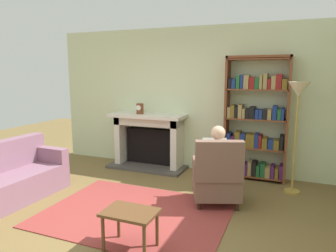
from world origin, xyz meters
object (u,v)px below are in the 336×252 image
armchair_reading (217,176)px  bookshelf (256,122)px  seated_reader (216,160)px  side_table (130,217)px  fireplace (149,139)px  mantel_clock (140,109)px  sofa_floral (7,180)px  floor_lamp (298,99)px

armchair_reading → bookshelf: bearing=-124.5°
seated_reader → side_table: seated_reader is taller
fireplace → mantel_clock: 0.63m
seated_reader → side_table: 1.66m
mantel_clock → armchair_reading: size_ratio=0.21×
armchair_reading → side_table: 1.56m
fireplace → bookshelf: bookshelf is taller
fireplace → sofa_floral: bearing=-117.1°
bookshelf → armchair_reading: bookshelf is taller
bookshelf → side_table: (-0.92, -2.80, -0.66)m
side_table → bookshelf: bearing=71.8°
mantel_clock → armchair_reading: (1.82, -1.22, -0.74)m
mantel_clock → bookshelf: size_ratio=0.10×
floor_lamp → seated_reader: bearing=-142.0°
armchair_reading → side_table: (-0.58, -1.44, -0.06)m
floor_lamp → bookshelf: bearing=145.5°
seated_reader → sofa_floral: size_ratio=0.66×
seated_reader → armchair_reading: bearing=90.0°
bookshelf → side_table: 3.02m
mantel_clock → sofa_floral: (-1.04, -2.22, -0.85)m
side_table → floor_lamp: 3.04m
floor_lamp → side_table: bearing=-123.7°
mantel_clock → floor_lamp: size_ratio=0.12×
mantel_clock → floor_lamp: 2.84m
bookshelf → mantel_clock: bearing=-176.4°
fireplace → side_table: bearing=-68.4°
floor_lamp → sofa_floral: bearing=-153.6°
sofa_floral → floor_lamp: size_ratio=1.00×
armchair_reading → floor_lamp: 1.70m
fireplace → side_table: 2.98m
mantel_clock → bookshelf: bookshelf is taller
armchair_reading → side_table: size_ratio=1.73×
fireplace → side_table: fireplace is taller
seated_reader → bookshelf: bearing=-127.4°
mantel_clock → fireplace: bearing=35.1°
bookshelf → floor_lamp: (0.65, -0.45, 0.44)m
mantel_clock → bookshelf: bearing=3.6°
armchair_reading → seated_reader: bearing=-90.0°
fireplace → mantel_clock: bearing=-144.9°
mantel_clock → seated_reader: 2.17m
armchair_reading → floor_lamp: size_ratio=0.56×
side_table → sofa_floral: bearing=168.9°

